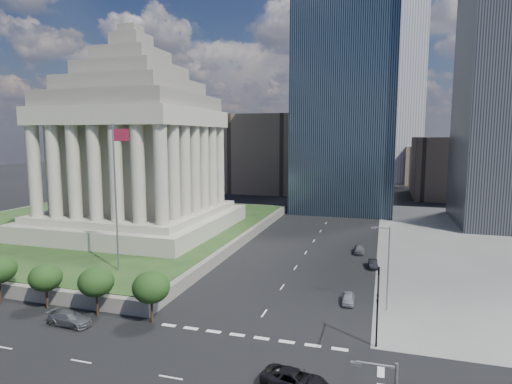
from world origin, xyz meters
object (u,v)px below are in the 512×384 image
at_px(parked_sedan_near, 348,298).
at_px(suv_grey, 70,319).
at_px(street_lamp_north, 387,263).
at_px(parked_sedan_mid, 373,264).
at_px(traffic_signal_ne, 378,302).
at_px(parked_sedan_far, 359,249).
at_px(pickup_truck, 295,380).
at_px(flagpole, 116,190).
at_px(war_memorial, 134,130).

bearing_deg(parked_sedan_near, suv_grey, -155.15).
height_order(street_lamp_north, parked_sedan_mid, street_lamp_north).
relative_size(parked_sedan_near, parked_sedan_mid, 0.97).
height_order(traffic_signal_ne, street_lamp_north, street_lamp_north).
xyz_separation_m(parked_sedan_near, parked_sedan_far, (0.00, 23.60, 0.10)).
distance_m(pickup_truck, parked_sedan_near, 19.63).
distance_m(traffic_signal_ne, pickup_truck, 10.53).
distance_m(flagpole, parked_sedan_mid, 39.65).
xyz_separation_m(pickup_truck, parked_sedan_far, (2.61, 43.05, -0.05)).
bearing_deg(war_memorial, parked_sedan_near, -27.27).
height_order(pickup_truck, parked_sedan_far, pickup_truck).
bearing_deg(traffic_signal_ne, pickup_truck, -129.91).
xyz_separation_m(war_memorial, traffic_signal_ne, (46.50, -34.30, -16.15)).
distance_m(flagpole, pickup_truck, 35.48).
height_order(suv_grey, parked_sedan_near, suv_grey).
distance_m(suv_grey, parked_sedan_far, 47.70).
relative_size(flagpole, street_lamp_north, 2.00).
xyz_separation_m(traffic_signal_ne, parked_sedan_far, (-3.50, 35.75, -4.53)).
bearing_deg(pickup_truck, parked_sedan_near, 1.94).
bearing_deg(parked_sedan_near, parked_sedan_mid, 78.05).
distance_m(parked_sedan_near, parked_sedan_far, 23.60).
relative_size(flagpole, parked_sedan_far, 4.74).
bearing_deg(pickup_truck, suv_grey, 89.39).
bearing_deg(parked_sedan_near, war_memorial, 149.87).
relative_size(suv_grey, parked_sedan_far, 1.20).
distance_m(war_memorial, traffic_signal_ne, 60.00).
relative_size(traffic_signal_ne, pickup_truck, 1.45).
distance_m(traffic_signal_ne, parked_sedan_mid, 28.18).
relative_size(war_memorial, pickup_truck, 7.08).
bearing_deg(suv_grey, flagpole, 15.56).
height_order(war_memorial, street_lamp_north, war_memorial).
relative_size(street_lamp_north, parked_sedan_near, 2.76).
height_order(traffic_signal_ne, parked_sedan_mid, traffic_signal_ne).
relative_size(pickup_truck, suv_grey, 1.09).
distance_m(flagpole, traffic_signal_ne, 36.69).
bearing_deg(pickup_truck, war_memorial, 53.73).
height_order(suv_grey, parked_sedan_far, suv_grey).
distance_m(street_lamp_north, parked_sedan_near, 6.70).
xyz_separation_m(flagpole, parked_sedan_mid, (33.33, 17.47, -12.50)).
xyz_separation_m(flagpole, parked_sedan_near, (30.83, 1.84, -12.50)).
bearing_deg(parked_sedan_mid, parked_sedan_near, -104.29).
bearing_deg(pickup_truck, parked_sedan_far, 6.12).
bearing_deg(suv_grey, traffic_signal_ne, -80.86).
height_order(street_lamp_north, parked_sedan_near, street_lamp_north).
bearing_deg(suv_grey, pickup_truck, -95.92).
bearing_deg(suv_grey, street_lamp_north, -62.45).
bearing_deg(parked_sedan_mid, flagpole, -157.54).
xyz_separation_m(traffic_signal_ne, parked_sedan_mid, (-1.00, 27.77, -4.64)).
relative_size(war_memorial, parked_sedan_far, 9.24).
relative_size(street_lamp_north, parked_sedan_mid, 2.68).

